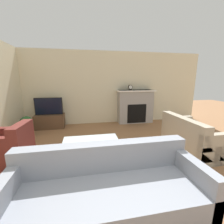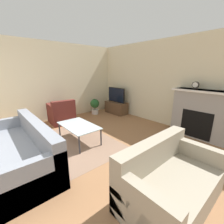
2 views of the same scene
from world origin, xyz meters
name	(u,v)px [view 2 (image 2 of 2)]	position (x,y,z in m)	size (l,w,h in m)	color
wall_back	(160,83)	(0.00, 5.04, 1.35)	(8.30, 0.06, 2.70)	beige
wall_left	(53,82)	(-2.68, 2.50, 1.35)	(0.06, 8.01, 2.70)	beige
area_rug	(73,143)	(-0.43, 2.04, 0.00)	(2.34, 1.86, 0.00)	#896B56
fireplace	(200,113)	(1.43, 4.80, 0.67)	(1.47, 0.47, 1.28)	#9E9993
tv_stand	(116,108)	(-1.73, 4.69, 0.24)	(0.97, 0.47, 0.48)	brown
tv	(116,95)	(-1.73, 4.69, 0.78)	(0.91, 0.06, 0.59)	black
couch_sectional	(21,151)	(-0.30, 0.92, 0.29)	(2.38, 0.92, 0.82)	gray
couch_loveseat	(169,182)	(1.98, 2.28, 0.29)	(0.86, 1.50, 0.82)	#9E937F
armchair_by_window	(62,114)	(-2.09, 2.48, 0.30)	(0.89, 0.80, 0.82)	#5B231E
coffee_table	(79,126)	(-0.43, 2.23, 0.41)	(1.14, 0.66, 0.44)	#333338
potted_plant	(95,105)	(-2.23, 3.95, 0.36)	(0.36, 0.36, 0.62)	beige
mantel_clock	(196,85)	(1.21, 4.80, 1.38)	(0.17, 0.07, 0.20)	#28231E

